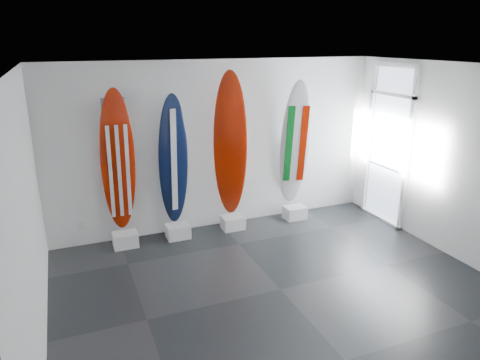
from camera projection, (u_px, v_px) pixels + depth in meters
name	position (u px, v px, depth m)	size (l,w,h in m)	color
floor	(280.00, 289.00, 6.16)	(6.00, 6.00, 0.00)	black
ceiling	(287.00, 67.00, 5.25)	(6.00, 6.00, 0.00)	white
wall_back	(219.00, 146.00, 7.91)	(6.00, 6.00, 0.00)	white
wall_front	(430.00, 281.00, 3.50)	(6.00, 6.00, 0.00)	white
wall_left	(28.00, 222.00, 4.63)	(5.00, 5.00, 0.00)	white
wall_right	(458.00, 164.00, 6.78)	(5.00, 5.00, 0.00)	white
display_block_usa	(125.00, 240.00, 7.40)	(0.40, 0.30, 0.24)	white
surfboard_usa	(118.00, 162.00, 7.09)	(0.55, 0.08, 2.41)	#851402
display_block_navy	(178.00, 231.00, 7.73)	(0.40, 0.30, 0.24)	white
surfboard_navy	(173.00, 161.00, 7.44)	(0.51, 0.08, 2.27)	black
display_block_swiss	(233.00, 223.00, 8.10)	(0.40, 0.30, 0.24)	white
surfboard_swiss	(230.00, 145.00, 7.75)	(0.59, 0.08, 2.61)	#851402
display_block_italy	(295.00, 213.00, 8.56)	(0.40, 0.30, 0.24)	white
surfboard_italy	(295.00, 145.00, 8.24)	(0.55, 0.08, 2.45)	silver
wall_outlet	(81.00, 226.00, 7.36)	(0.09, 0.02, 0.13)	silver
glass_door	(388.00, 147.00, 8.16)	(0.12, 1.16, 2.85)	white
balcony	(436.00, 186.00, 8.92)	(2.80, 2.20, 1.20)	slate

